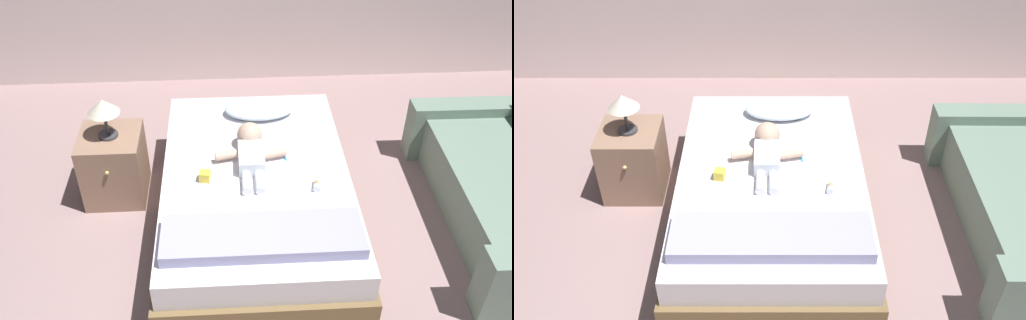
# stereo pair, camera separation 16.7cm
# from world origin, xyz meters

# --- Properties ---
(ground_plane) EXTENTS (8.00, 8.00, 0.00)m
(ground_plane) POSITION_xyz_m (0.00, 0.00, 0.00)
(ground_plane) COLOR gray
(bed) EXTENTS (1.35, 2.07, 0.48)m
(bed) POSITION_xyz_m (0.28, 0.79, 0.23)
(bed) COLOR brown
(bed) RESTS_ON ground_plane
(pillow) EXTENTS (0.55, 0.31, 0.10)m
(pillow) POSITION_xyz_m (0.34, 1.51, 0.53)
(pillow) COLOR silver
(pillow) RESTS_ON bed
(baby) EXTENTS (0.52, 0.66, 0.19)m
(baby) POSITION_xyz_m (0.25, 0.95, 0.55)
(baby) COLOR silver
(baby) RESTS_ON bed
(toothbrush) EXTENTS (0.02, 0.15, 0.02)m
(toothbrush) POSITION_xyz_m (0.49, 0.97, 0.49)
(toothbrush) COLOR #3097EF
(toothbrush) RESTS_ON bed
(nightstand) EXTENTS (0.45, 0.48, 0.55)m
(nightstand) POSITION_xyz_m (-0.79, 1.17, 0.28)
(nightstand) COLOR #8B6953
(nightstand) RESTS_ON ground_plane
(lamp) EXTENTS (0.23, 0.23, 0.31)m
(lamp) POSITION_xyz_m (-0.79, 1.17, 0.79)
(lamp) COLOR #333338
(lamp) RESTS_ON nightstand
(blanket) EXTENTS (1.21, 0.36, 0.08)m
(blanket) POSITION_xyz_m (0.28, 0.12, 0.52)
(blanket) COLOR #9897C0
(blanket) RESTS_ON bed
(toy_block) EXTENTS (0.08, 0.08, 0.07)m
(toy_block) POSITION_xyz_m (-0.07, 0.72, 0.51)
(toy_block) COLOR gold
(toy_block) RESTS_ON bed
(baby_bottle) EXTENTS (0.07, 0.11, 0.07)m
(baby_bottle) POSITION_xyz_m (0.68, 0.59, 0.50)
(baby_bottle) COLOR white
(baby_bottle) RESTS_ON bed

